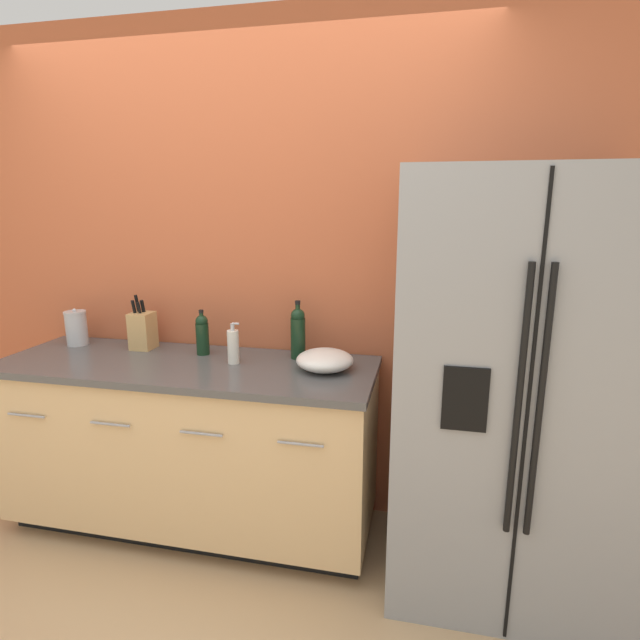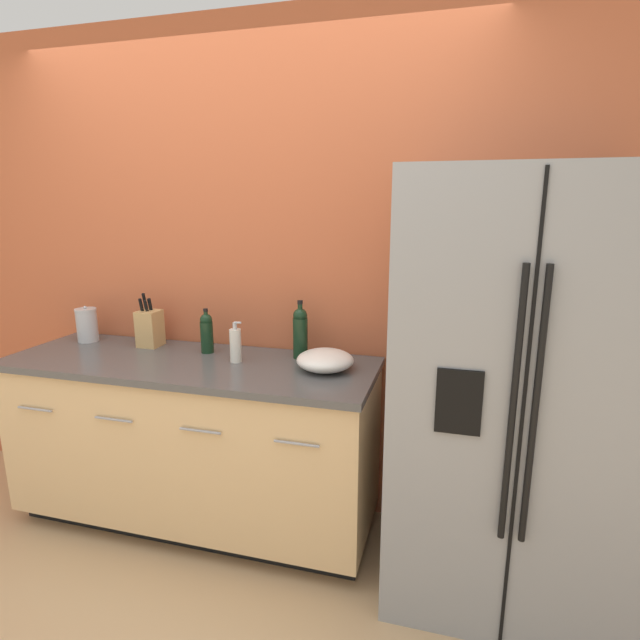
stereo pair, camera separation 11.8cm
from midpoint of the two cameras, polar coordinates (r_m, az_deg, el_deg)
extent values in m
plane|color=tan|center=(2.48, -16.18, -30.10)|extent=(14.00, 14.00, 0.00)
cube|color=#BC5B38|center=(2.74, -6.99, 5.08)|extent=(10.00, 0.05, 2.60)
cube|color=black|center=(3.00, -12.14, -20.17)|extent=(1.83, 0.54, 0.09)
cube|color=#E0B77F|center=(2.76, -12.99, -12.96)|extent=(1.87, 0.62, 0.79)
cube|color=#4C4C4C|center=(2.59, -13.58, -4.90)|extent=(1.90, 0.64, 0.03)
cylinder|color=#99999E|center=(2.82, -28.76, -8.94)|extent=(0.20, 0.01, 0.01)
cylinder|color=#99999E|center=(2.54, -21.30, -10.57)|extent=(0.20, 0.01, 0.01)
cylinder|color=#99999E|center=(2.31, -12.09, -12.31)|extent=(0.20, 0.01, 0.01)
cylinder|color=#99999E|center=(2.15, -1.08, -13.97)|extent=(0.20, 0.01, 0.01)
cube|color=gray|center=(2.26, 22.40, -7.88)|extent=(0.95, 0.73, 1.82)
cube|color=black|center=(1.92, 23.65, -11.76)|extent=(0.01, 0.01, 1.78)
cylinder|color=black|center=(1.87, 22.89, -9.37)|extent=(0.02, 0.02, 1.00)
cylinder|color=black|center=(1.88, 25.03, -9.44)|extent=(0.02, 0.02, 1.00)
cube|color=black|center=(1.86, 17.35, -8.98)|extent=(0.16, 0.01, 0.24)
cube|color=tan|center=(2.88, -17.77, -0.94)|extent=(0.11, 0.12, 0.20)
cylinder|color=black|center=(2.88, -18.30, 2.02)|extent=(0.02, 0.04, 0.10)
cylinder|color=black|center=(2.85, -18.67, 1.65)|extent=(0.02, 0.03, 0.07)
cylinder|color=black|center=(2.87, -17.76, 1.72)|extent=(0.02, 0.03, 0.07)
cylinder|color=black|center=(2.84, -18.15, 1.55)|extent=(0.02, 0.03, 0.06)
cylinder|color=black|center=(2.53, -0.93, -2.08)|extent=(0.08, 0.08, 0.21)
sphere|color=black|center=(2.50, -0.94, 0.53)|extent=(0.07, 0.07, 0.07)
cylinder|color=black|center=(2.50, -0.94, 1.03)|extent=(0.02, 0.02, 0.07)
cylinder|color=black|center=(2.49, -0.95, 2.04)|extent=(0.03, 0.03, 0.02)
cylinder|color=silver|center=(2.50, -8.30, -2.92)|extent=(0.06, 0.06, 0.17)
cylinder|color=#B2B2B5|center=(2.47, -8.38, -0.68)|extent=(0.02, 0.02, 0.04)
cylinder|color=#B2B2B5|center=(2.46, -8.03, -0.31)|extent=(0.03, 0.01, 0.01)
cylinder|color=black|center=(2.68, -11.57, -1.95)|extent=(0.07, 0.07, 0.17)
sphere|color=black|center=(2.66, -11.67, 0.02)|extent=(0.06, 0.06, 0.06)
cylinder|color=black|center=(2.66, -11.68, 0.37)|extent=(0.02, 0.02, 0.06)
cylinder|color=black|center=(2.65, -11.72, 1.12)|extent=(0.02, 0.02, 0.01)
cylinder|color=#B7B7BA|center=(3.11, -24.10, -0.63)|extent=(0.11, 0.11, 0.18)
cylinder|color=#B7B7BA|center=(3.09, -24.27, 1.08)|extent=(0.12, 0.12, 0.01)
sphere|color=#B7B7BA|center=(3.09, -24.29, 1.30)|extent=(0.02, 0.02, 0.02)
ellipsoid|color=white|center=(2.36, 2.01, -4.62)|extent=(0.27, 0.27, 0.10)
camera|label=1|loc=(0.06, -88.52, 0.35)|focal=28.00mm
camera|label=2|loc=(0.06, 91.48, -0.35)|focal=28.00mm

